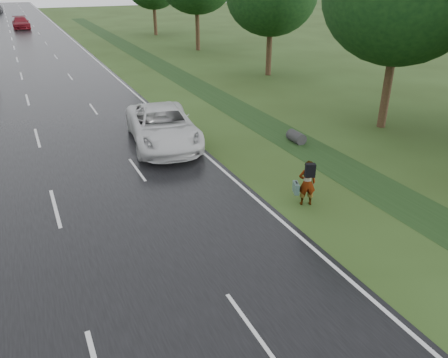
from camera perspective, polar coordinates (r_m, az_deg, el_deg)
road at (r=52.30m, az=-25.62°, el=14.73°), size 14.00×180.00×0.04m
edge_stripe_east at (r=52.79m, az=-18.11°, el=16.02°), size 0.12×180.00×0.01m
center_line at (r=52.30m, az=-25.62°, el=14.76°), size 0.12×180.00×0.01m
drainage_ditch at (r=29.10m, az=-0.38°, el=10.38°), size 2.20×120.00×0.56m
pedestrian at (r=15.65m, az=10.74°, el=-0.44°), size 0.83×0.86×1.70m
white_pickup at (r=21.20m, az=-8.02°, el=6.86°), size 3.81×6.73×1.77m
far_car_red at (r=74.14m, az=-24.99°, el=18.01°), size 2.35×5.65×1.63m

